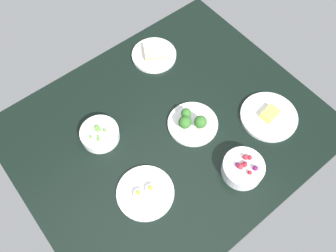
{
  "coord_description": "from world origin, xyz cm",
  "views": [
    {
      "loc": [
        -41.69,
        -52.01,
        123.86
      ],
      "look_at": [
        0.0,
        0.0,
        6.0
      ],
      "focal_mm": 37.82,
      "sensor_mm": 36.0,
      "label": 1
    }
  ],
  "objects_px": {
    "plate_sandwich": "(154,54)",
    "bowl_berries": "(243,168)",
    "plate_eggs": "(145,192)",
    "plate_cheese": "(269,116)",
    "bowl_peas": "(100,134)",
    "plate_broccoli": "(192,123)"
  },
  "relations": [
    {
      "from": "bowl_peas",
      "to": "plate_broccoli",
      "type": "relative_size",
      "value": 0.75
    },
    {
      "from": "plate_eggs",
      "to": "plate_sandwich",
      "type": "bearing_deg",
      "value": 49.59
    },
    {
      "from": "plate_cheese",
      "to": "plate_broccoli",
      "type": "xyz_separation_m",
      "value": [
        -0.26,
        0.16,
        0.01
      ]
    },
    {
      "from": "bowl_peas",
      "to": "plate_broccoli",
      "type": "height_order",
      "value": "plate_broccoli"
    },
    {
      "from": "plate_sandwich",
      "to": "bowl_berries",
      "type": "distance_m",
      "value": 0.63
    },
    {
      "from": "plate_eggs",
      "to": "plate_cheese",
      "type": "distance_m",
      "value": 0.57
    },
    {
      "from": "plate_broccoli",
      "to": "plate_sandwich",
      "type": "bearing_deg",
      "value": 75.11
    },
    {
      "from": "plate_eggs",
      "to": "plate_cheese",
      "type": "relative_size",
      "value": 0.91
    },
    {
      "from": "plate_eggs",
      "to": "plate_broccoli",
      "type": "xyz_separation_m",
      "value": [
        0.31,
        0.11,
        0.01
      ]
    },
    {
      "from": "plate_cheese",
      "to": "bowl_berries",
      "type": "xyz_separation_m",
      "value": [
        -0.24,
        -0.1,
        0.02
      ]
    },
    {
      "from": "plate_eggs",
      "to": "bowl_berries",
      "type": "height_order",
      "value": "bowl_berries"
    },
    {
      "from": "plate_eggs",
      "to": "plate_cheese",
      "type": "bearing_deg",
      "value": -5.54
    },
    {
      "from": "bowl_peas",
      "to": "bowl_berries",
      "type": "distance_m",
      "value": 0.54
    },
    {
      "from": "bowl_berries",
      "to": "plate_broccoli",
      "type": "bearing_deg",
      "value": 93.32
    },
    {
      "from": "plate_cheese",
      "to": "bowl_peas",
      "type": "height_order",
      "value": "bowl_peas"
    },
    {
      "from": "plate_eggs",
      "to": "bowl_peas",
      "type": "relative_size",
      "value": 1.38
    },
    {
      "from": "plate_sandwich",
      "to": "plate_eggs",
      "type": "height_order",
      "value": "plate_sandwich"
    },
    {
      "from": "plate_eggs",
      "to": "plate_broccoli",
      "type": "distance_m",
      "value": 0.32
    },
    {
      "from": "plate_sandwich",
      "to": "plate_cheese",
      "type": "bearing_deg",
      "value": -73.04
    },
    {
      "from": "plate_sandwich",
      "to": "plate_broccoli",
      "type": "bearing_deg",
      "value": -104.89
    },
    {
      "from": "plate_broccoli",
      "to": "bowl_peas",
      "type": "bearing_deg",
      "value": 149.42
    },
    {
      "from": "plate_eggs",
      "to": "bowl_peas",
      "type": "xyz_separation_m",
      "value": [
        0.0,
        0.29,
        0.02
      ]
    }
  ]
}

